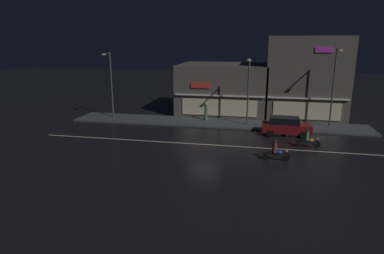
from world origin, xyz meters
name	(u,v)px	position (x,y,z in m)	size (l,w,h in m)	color
ground_plane	(204,145)	(0.00, 0.00, 0.00)	(140.00, 140.00, 0.00)	black
lane_divider_stripe	(204,144)	(0.00, 0.00, 0.01)	(28.74, 0.16, 0.01)	beige
sidewalk_far	(216,123)	(0.00, 7.42, 0.07)	(30.25, 4.02, 0.14)	#424447
storefront_left_block	(305,77)	(9.08, 12.78, 4.39)	(8.41, 6.83, 8.80)	#56514C
storefront_center_block	(224,88)	(0.00, 13.73, 2.84)	(10.17, 8.75, 5.68)	#56514C
streetlamp_west	(110,80)	(-11.48, 7.32, 4.27)	(0.44, 1.64, 6.99)	#47494C
streetlamp_mid	(248,86)	(3.13, 6.88, 4.07)	(0.44, 1.64, 6.59)	#47494C
streetlamp_east	(334,82)	(11.11, 7.67, 4.54)	(0.44, 1.64, 7.50)	#47494C
pedestrian_on_sidewalk	(206,112)	(-1.22, 8.17, 0.99)	(0.34, 0.34, 1.83)	#4C664C
parked_car_near_kerb	(286,126)	(6.71, 4.30, 0.87)	(4.30, 1.98, 1.67)	maroon
motorcycle_lead	(276,152)	(5.60, -2.71, 0.63)	(1.90, 0.60, 1.52)	black
motorcycle_following	(308,140)	(8.23, 0.90, 0.63)	(1.90, 0.60, 1.52)	black
traffic_cone	(284,132)	(6.60, 4.42, 0.28)	(0.36, 0.36, 0.55)	orange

